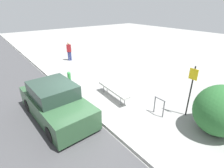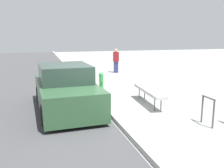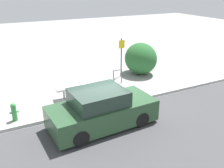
{
  "view_description": "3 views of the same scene",
  "coord_description": "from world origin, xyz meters",
  "px_view_note": "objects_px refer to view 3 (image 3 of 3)",
  "views": [
    {
      "loc": [
        5.95,
        -3.33,
        4.54
      ],
      "look_at": [
        0.03,
        1.22,
        1.13
      ],
      "focal_mm": 28.0,
      "sensor_mm": 36.0,
      "label": 1
    },
    {
      "loc": [
        7.64,
        -2.13,
        2.52
      ],
      "look_at": [
        -1.14,
        0.47,
        0.7
      ],
      "focal_mm": 40.0,
      "sensor_mm": 36.0,
      "label": 2
    },
    {
      "loc": [
        -4.2,
        -9.06,
        5.17
      ],
      "look_at": [
        0.86,
        0.82,
        0.72
      ],
      "focal_mm": 40.0,
      "sensor_mm": 36.0,
      "label": 3
    }
  ],
  "objects_px": {
    "bike_rack": "(117,75)",
    "fire_hydrant": "(14,111)",
    "sign_post": "(121,54)",
    "parked_car_near": "(102,110)",
    "bench": "(80,87)"
  },
  "relations": [
    {
      "from": "bike_rack",
      "to": "parked_car_near",
      "type": "height_order",
      "value": "parked_car_near"
    },
    {
      "from": "parked_car_near",
      "to": "bench",
      "type": "bearing_deg",
      "value": 83.04
    },
    {
      "from": "bike_rack",
      "to": "parked_car_near",
      "type": "bearing_deg",
      "value": -126.12
    },
    {
      "from": "sign_post",
      "to": "fire_hydrant",
      "type": "xyz_separation_m",
      "value": [
        -6.41,
        -2.63,
        -0.98
      ]
    },
    {
      "from": "sign_post",
      "to": "parked_car_near",
      "type": "distance_m",
      "value": 5.78
    },
    {
      "from": "bench",
      "to": "parked_car_near",
      "type": "relative_size",
      "value": 0.56
    },
    {
      "from": "bike_rack",
      "to": "sign_post",
      "type": "height_order",
      "value": "sign_post"
    },
    {
      "from": "sign_post",
      "to": "parked_car_near",
      "type": "bearing_deg",
      "value": -126.64
    },
    {
      "from": "bench",
      "to": "bike_rack",
      "type": "xyz_separation_m",
      "value": [
        2.43,
        0.66,
        -0.01
      ]
    },
    {
      "from": "bike_rack",
      "to": "parked_car_near",
      "type": "distance_m",
      "value": 4.51
    },
    {
      "from": "bike_rack",
      "to": "bench",
      "type": "bearing_deg",
      "value": -164.9
    },
    {
      "from": "bench",
      "to": "sign_post",
      "type": "bearing_deg",
      "value": 31.16
    },
    {
      "from": "sign_post",
      "to": "parked_car_near",
      "type": "xyz_separation_m",
      "value": [
        -3.43,
        -4.61,
        -0.7
      ]
    },
    {
      "from": "sign_post",
      "to": "fire_hydrant",
      "type": "height_order",
      "value": "sign_post"
    },
    {
      "from": "bike_rack",
      "to": "fire_hydrant",
      "type": "bearing_deg",
      "value": -163.59
    }
  ]
}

